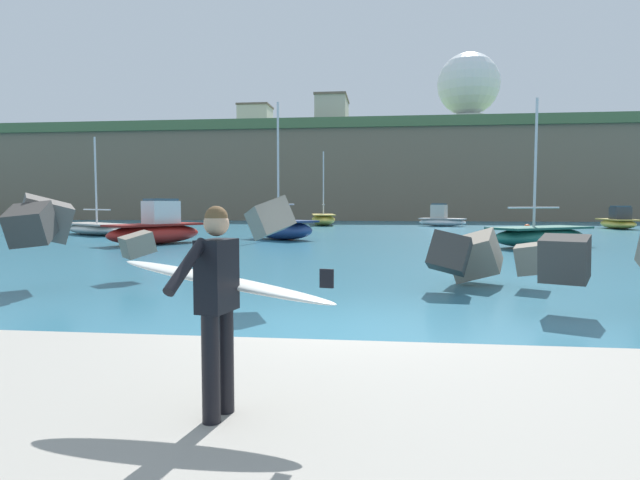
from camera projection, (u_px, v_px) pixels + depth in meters
The scene contains 17 objects.
ground_plane at pixel (333, 326), 8.89m from camera, with size 400.00×400.00×0.00m, color #2D6B84.
walkway_path at pixel (294, 412), 4.92m from camera, with size 48.00×4.40×0.24m, color #9E998E.
breakwater_jetty at pixel (522, 241), 10.99m from camera, with size 30.71×6.97×2.97m.
surfer_with_board at pixel (220, 293), 4.56m from camera, with size 2.12×1.35×1.78m.
boat_near_centre at pixel (282, 229), 30.31m from camera, with size 4.76×4.40×7.72m.
boat_near_right at pixel (618, 222), 43.03m from camera, with size 2.06×4.68×1.86m.
boat_mid_left at pixel (156, 230), 26.85m from camera, with size 4.37×5.42×2.28m.
boat_mid_centre at pixel (94, 228), 34.89m from camera, with size 6.19×5.26×6.27m.
boat_mid_right at pixel (441, 219), 48.02m from camera, with size 4.57×3.26×2.04m.
boat_far_left at pixel (323, 219), 50.17m from camera, with size 3.08×6.16×6.81m.
boat_far_centre at pixel (540, 236), 25.00m from camera, with size 5.77×4.88×6.83m.
mooring_buoy_inner at pixel (291, 232), 34.23m from camera, with size 0.44×0.44×0.44m.
mooring_buoy_middle at pixel (527, 227), 41.59m from camera, with size 0.44×0.44×0.44m.
headland_bluff at pixel (308, 177), 80.14m from camera, with size 96.28×34.36×12.06m.
radar_dome at pixel (468, 87), 76.06m from camera, with size 8.75×8.75×11.24m.
station_building_west at pixel (332, 115), 76.51m from camera, with size 4.43×7.96×5.07m.
station_building_central at pixel (255, 124), 87.17m from camera, with size 5.12×5.26×5.87m.
Camera 1 is at (0.80, -8.74, 2.03)m, focal length 30.14 mm.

